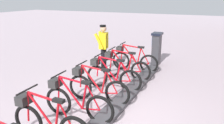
{
  "coord_description": "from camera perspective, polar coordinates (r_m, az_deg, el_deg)",
  "views": [
    {
      "loc": [
        -2.02,
        3.94,
        2.66
      ],
      "look_at": [
        0.5,
        -1.44,
        0.9
      ],
      "focal_mm": 36.09,
      "sensor_mm": 36.0,
      "label": 1
    }
  ],
  "objects": [
    {
      "name": "bike_docked_5",
      "position": [
        4.46,
        -16.12,
        -14.26
      ],
      "size": [
        1.72,
        0.54,
        1.02
      ],
      "color": "black",
      "rests_on": "ground"
    },
    {
      "name": "bike_docked_2",
      "position": [
        6.56,
        -0.26,
        -3.37
      ],
      "size": [
        1.72,
        0.54,
        1.02
      ],
      "color": "black",
      "rests_on": "ground"
    },
    {
      "name": "bike_docked_1",
      "position": [
        7.36,
        2.81,
        -1.15
      ],
      "size": [
        1.72,
        0.54,
        1.02
      ],
      "color": "black",
      "rests_on": "ground"
    },
    {
      "name": "dock_rail_base",
      "position": [
        5.14,
        -1.82,
        -14.05
      ],
      "size": [
        0.44,
        8.17,
        0.1
      ],
      "primitive_type": "cube",
      "color": "#47474C",
      "rests_on": "ground"
    },
    {
      "name": "bike_docked_3",
      "position": [
        5.8,
        -4.17,
        -6.17
      ],
      "size": [
        1.72,
        0.54,
        1.02
      ],
      "color": "black",
      "rests_on": "ground"
    },
    {
      "name": "ground_plane",
      "position": [
        5.17,
        -1.81,
        -14.52
      ],
      "size": [
        60.0,
        60.0,
        0.0
      ],
      "primitive_type": "plane",
      "color": "#BFABB6"
    },
    {
      "name": "payment_kiosk",
      "position": [
        9.02,
        11.19,
        3.42
      ],
      "size": [
        0.36,
        0.52,
        1.28
      ],
      "color": "#38383D",
      "rests_on": "ground"
    },
    {
      "name": "bike_docked_0",
      "position": [
        8.19,
        5.26,
        0.62
      ],
      "size": [
        1.72,
        0.54,
        1.02
      ],
      "color": "black",
      "rests_on": "ground"
    },
    {
      "name": "worker_near_rack",
      "position": [
        8.16,
        -2.21,
        4.09
      ],
      "size": [
        0.5,
        0.68,
        1.66
      ],
      "color": "white",
      "rests_on": "ground"
    },
    {
      "name": "bike_docked_4",
      "position": [
        5.09,
        -9.29,
        -9.74
      ],
      "size": [
        1.72,
        0.54,
        1.02
      ],
      "color": "black",
      "rests_on": "ground"
    }
  ]
}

